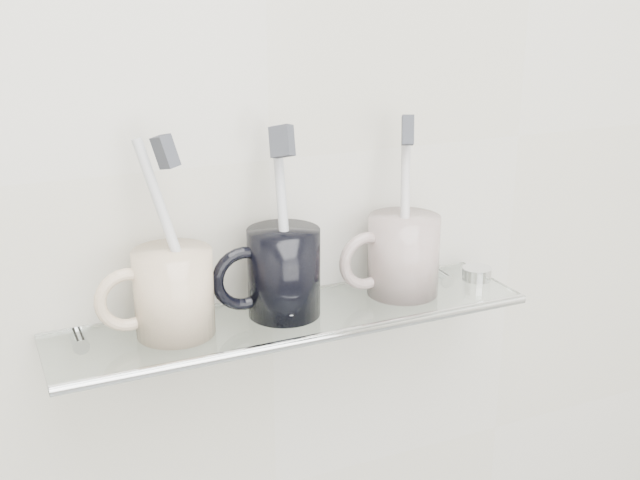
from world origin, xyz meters
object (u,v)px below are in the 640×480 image
mug_left (174,292)px  mug_center (284,272)px  shelf_glass (294,318)px  mug_right (403,255)px

mug_left → mug_center: mug_center is taller
shelf_glass → mug_right: (0.13, 0.00, 0.05)m
shelf_glass → mug_left: size_ratio=5.83×
shelf_glass → mug_center: (-0.01, 0.00, 0.05)m
mug_center → mug_right: (0.14, 0.00, -0.00)m
mug_left → mug_right: (0.25, 0.00, 0.00)m
mug_left → mug_right: 0.25m
shelf_glass → mug_right: size_ratio=5.70×
mug_left → mug_right: mug_right is taller
shelf_glass → mug_left: bearing=177.7°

